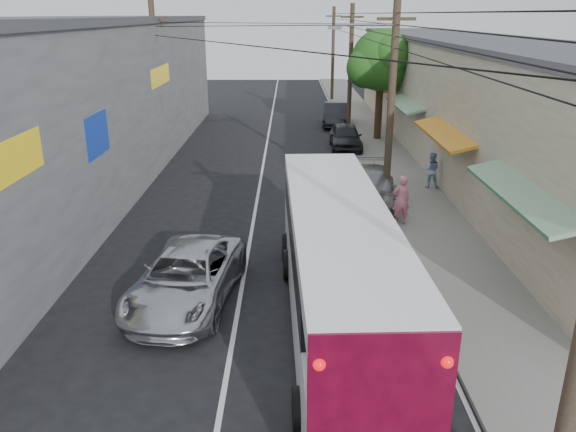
% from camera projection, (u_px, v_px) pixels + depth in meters
% --- Properties ---
extents(sidewalk, '(3.00, 80.00, 0.12)m').
position_uv_depth(sidewalk, '(388.00, 163.00, 29.12)').
color(sidewalk, slate).
rests_on(sidewalk, ground).
extents(building_right, '(7.09, 40.00, 6.25)m').
position_uv_depth(building_right, '(470.00, 98.00, 29.94)').
color(building_right, beige).
rests_on(building_right, ground).
extents(building_left, '(7.20, 36.00, 7.25)m').
position_uv_depth(building_left, '(77.00, 99.00, 26.04)').
color(building_left, gray).
rests_on(building_left, ground).
extents(utility_poles, '(11.80, 45.28, 8.00)m').
position_uv_depth(utility_poles, '(325.00, 83.00, 28.05)').
color(utility_poles, '#473828').
rests_on(utility_poles, ground).
extents(street_tree, '(4.40, 4.00, 6.60)m').
position_uv_depth(street_tree, '(382.00, 62.00, 33.21)').
color(street_tree, '#3F2B19').
rests_on(street_tree, ground).
extents(coach_bus, '(2.81, 10.90, 3.12)m').
position_uv_depth(coach_bus, '(337.00, 265.00, 13.63)').
color(coach_bus, white).
rests_on(coach_bus, ground).
extents(jeepney, '(3.04, 5.45, 1.44)m').
position_uv_depth(jeepney, '(186.00, 278.00, 15.00)').
color(jeepney, silver).
rests_on(jeepney, ground).
extents(parked_suv, '(2.62, 5.33, 1.49)m').
position_uv_depth(parked_suv, '(370.00, 189.00, 22.58)').
color(parked_suv, gray).
rests_on(parked_suv, ground).
extents(parked_car_mid, '(1.81, 4.33, 1.47)m').
position_uv_depth(parked_car_mid, '(346.00, 137.00, 32.21)').
color(parked_car_mid, '#222327').
rests_on(parked_car_mid, ground).
extents(parked_car_far, '(2.10, 4.80, 1.53)m').
position_uv_depth(parked_car_far, '(336.00, 114.00, 39.10)').
color(parked_car_far, '#222227').
rests_on(parked_car_far, ground).
extents(pedestrian_near, '(0.73, 0.55, 1.83)m').
position_uv_depth(pedestrian_near, '(401.00, 200.00, 20.26)').
color(pedestrian_near, pink).
rests_on(pedestrian_near, sidewalk).
extents(pedestrian_far, '(0.88, 0.75, 1.57)m').
position_uv_depth(pedestrian_far, '(431.00, 170.00, 24.63)').
color(pedestrian_far, '#98B4DE').
rests_on(pedestrian_far, sidewalk).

